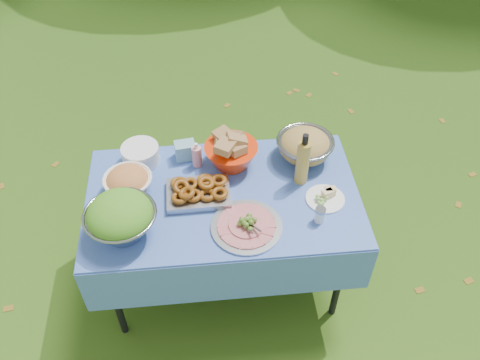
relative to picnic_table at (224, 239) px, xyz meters
name	(u,v)px	position (x,y,z in m)	size (l,w,h in m)	color
ground	(226,276)	(0.00, 0.00, -0.38)	(80.00, 80.00, 0.00)	#19390A
picnic_table	(224,239)	(0.00, 0.00, 0.00)	(1.46, 0.86, 0.76)	#84BFFF
salad_bowl	(120,218)	(-0.51, -0.21, 0.50)	(0.35, 0.35, 0.23)	gray
pasta_bowl_white	(128,181)	(-0.50, 0.09, 0.45)	(0.25, 0.25, 0.14)	white
plate_stack	(141,154)	(-0.44, 0.31, 0.43)	(0.21, 0.21, 0.10)	white
wipes_box	(185,150)	(-0.19, 0.32, 0.43)	(0.11, 0.08, 0.10)	#80BAC8
sanitizer_bottle	(197,154)	(-0.13, 0.25, 0.46)	(0.06, 0.06, 0.16)	pink
bread_bowl	(231,151)	(0.07, 0.24, 0.48)	(0.30, 0.30, 0.20)	#EE3108
pasta_bowl_steel	(305,146)	(0.49, 0.26, 0.47)	(0.32, 0.32, 0.17)	gray
fried_tray	(198,191)	(-0.13, 0.01, 0.42)	(0.34, 0.24, 0.08)	#A3A2A7
charcuterie_platter	(247,222)	(0.10, -0.23, 0.42)	(0.36, 0.36, 0.08)	#B8BCC1
oil_bottle	(303,159)	(0.43, 0.07, 0.54)	(0.07, 0.07, 0.33)	gold
cheese_plate	(326,196)	(0.54, -0.08, 0.41)	(0.21, 0.21, 0.06)	white
shaker	(320,215)	(0.48, -0.22, 0.42)	(0.05, 0.05, 0.09)	white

